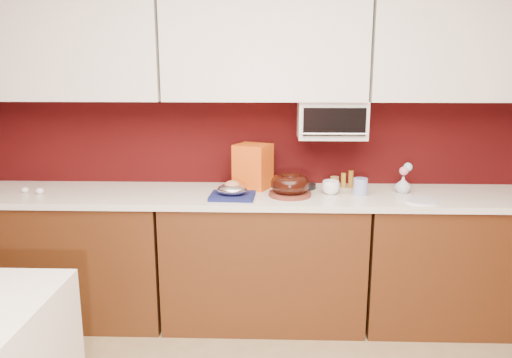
{
  "coord_description": "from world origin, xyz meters",
  "views": [
    {
      "loc": [
        0.05,
        -1.26,
        1.72
      ],
      "look_at": [
        -0.05,
        1.84,
        1.02
      ],
      "focal_mm": 35.0,
      "sensor_mm": 36.0,
      "label": 1
    }
  ],
  "objects_px": {
    "toaster_oven": "(332,119)",
    "bundt_cake": "(290,184)",
    "coffee_mug": "(331,186)",
    "foil_ham_nest": "(232,189)",
    "pandoro_box": "(253,166)",
    "flower_vase": "(403,184)",
    "blue_jar": "(360,187)"
  },
  "relations": [
    {
      "from": "toaster_oven",
      "to": "bundt_cake",
      "type": "distance_m",
      "value": 0.53
    },
    {
      "from": "bundt_cake",
      "to": "coffee_mug",
      "type": "xyz_separation_m",
      "value": [
        0.27,
        0.05,
        -0.02
      ]
    },
    {
      "from": "foil_ham_nest",
      "to": "coffee_mug",
      "type": "distance_m",
      "value": 0.65
    },
    {
      "from": "toaster_oven",
      "to": "pandoro_box",
      "type": "xyz_separation_m",
      "value": [
        -0.53,
        -0.01,
        -0.32
      ]
    },
    {
      "from": "pandoro_box",
      "to": "flower_vase",
      "type": "bearing_deg",
      "value": 18.46
    },
    {
      "from": "foil_ham_nest",
      "to": "coffee_mug",
      "type": "relative_size",
      "value": 1.77
    },
    {
      "from": "bundt_cake",
      "to": "foil_ham_nest",
      "type": "bearing_deg",
      "value": -171.36
    },
    {
      "from": "coffee_mug",
      "to": "blue_jar",
      "type": "height_order",
      "value": "same"
    },
    {
      "from": "foil_ham_nest",
      "to": "flower_vase",
      "type": "xyz_separation_m",
      "value": [
        1.12,
        0.17,
        0.01
      ]
    },
    {
      "from": "toaster_oven",
      "to": "flower_vase",
      "type": "xyz_separation_m",
      "value": [
        0.47,
        -0.11,
        -0.41
      ]
    },
    {
      "from": "blue_jar",
      "to": "toaster_oven",
      "type": "bearing_deg",
      "value": 134.95
    },
    {
      "from": "toaster_oven",
      "to": "blue_jar",
      "type": "distance_m",
      "value": 0.49
    },
    {
      "from": "bundt_cake",
      "to": "flower_vase",
      "type": "xyz_separation_m",
      "value": [
        0.75,
        0.11,
        -0.02
      ]
    },
    {
      "from": "pandoro_box",
      "to": "coffee_mug",
      "type": "xyz_separation_m",
      "value": [
        0.52,
        -0.16,
        -0.1
      ]
    },
    {
      "from": "coffee_mug",
      "to": "pandoro_box",
      "type": "bearing_deg",
      "value": 162.67
    },
    {
      "from": "foil_ham_nest",
      "to": "pandoro_box",
      "type": "relative_size",
      "value": 0.64
    },
    {
      "from": "bundt_cake",
      "to": "pandoro_box",
      "type": "height_order",
      "value": "pandoro_box"
    },
    {
      "from": "pandoro_box",
      "to": "blue_jar",
      "type": "distance_m",
      "value": 0.74
    },
    {
      "from": "foil_ham_nest",
      "to": "toaster_oven",
      "type": "bearing_deg",
      "value": 23.38
    },
    {
      "from": "foil_ham_nest",
      "to": "pandoro_box",
      "type": "height_order",
      "value": "pandoro_box"
    },
    {
      "from": "bundt_cake",
      "to": "blue_jar",
      "type": "distance_m",
      "value": 0.46
    },
    {
      "from": "blue_jar",
      "to": "flower_vase",
      "type": "relative_size",
      "value": 0.89
    },
    {
      "from": "toaster_oven",
      "to": "pandoro_box",
      "type": "bearing_deg",
      "value": -178.83
    },
    {
      "from": "toaster_oven",
      "to": "foil_ham_nest",
      "type": "height_order",
      "value": "toaster_oven"
    },
    {
      "from": "toaster_oven",
      "to": "foil_ham_nest",
      "type": "xyz_separation_m",
      "value": [
        -0.65,
        -0.28,
        -0.42
      ]
    },
    {
      "from": "bundt_cake",
      "to": "coffee_mug",
      "type": "bearing_deg",
      "value": 11.04
    },
    {
      "from": "bundt_cake",
      "to": "foil_ham_nest",
      "type": "distance_m",
      "value": 0.38
    },
    {
      "from": "flower_vase",
      "to": "toaster_oven",
      "type": "bearing_deg",
      "value": 166.51
    },
    {
      "from": "foil_ham_nest",
      "to": "blue_jar",
      "type": "xyz_separation_m",
      "value": [
        0.83,
        0.1,
        0.0
      ]
    },
    {
      "from": "toaster_oven",
      "to": "flower_vase",
      "type": "height_order",
      "value": "toaster_oven"
    },
    {
      "from": "toaster_oven",
      "to": "flower_vase",
      "type": "bearing_deg",
      "value": -13.49
    },
    {
      "from": "bundt_cake",
      "to": "pandoro_box",
      "type": "xyz_separation_m",
      "value": [
        -0.25,
        0.21,
        0.07
      ]
    }
  ]
}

